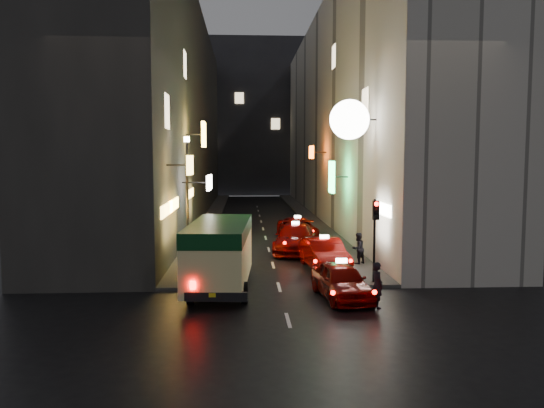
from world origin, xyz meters
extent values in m
plane|color=black|center=(0.00, 0.00, 0.00)|extent=(120.00, 120.00, 0.00)
cube|color=#373532|center=(-8.00, 34.00, 9.00)|extent=(6.00, 52.00, 18.00)
cube|color=#FFCA59|center=(-3.92, 11.60, 5.02)|extent=(0.18, 1.46, 0.90)
cube|color=white|center=(-3.43, 17.65, 3.93)|extent=(0.18, 2.44, 0.85)
cube|color=yellow|center=(-3.89, 19.94, 6.77)|extent=(0.18, 1.52, 1.55)
cube|color=#FFCA59|center=(-4.98, 11.28, 3.00)|extent=(0.10, 3.42, 0.55)
cube|color=yellow|center=(-4.98, 13.69, 3.00)|extent=(0.10, 3.34, 0.55)
cube|color=#FFCA59|center=(-4.98, 22.19, 3.00)|extent=(0.10, 3.44, 0.55)
cube|color=#FFE5B2|center=(-4.99, 12.00, 7.50)|extent=(0.06, 1.30, 1.60)
cube|color=#FFE5B2|center=(-4.99, 20.00, 11.00)|extent=(0.06, 1.30, 1.60)
cube|color=beige|center=(8.00, 34.00, 9.00)|extent=(6.00, 52.00, 18.00)
cylinder|color=white|center=(3.69, 12.60, 7.20)|extent=(1.92, 0.18, 1.92)
cube|color=#32FD70|center=(3.98, 19.37, 4.17)|extent=(0.18, 1.34, 1.96)
cube|color=#EF4E0B|center=(3.83, 28.07, 5.77)|extent=(0.18, 1.64, 1.00)
cube|color=white|center=(4.98, 10.94, 3.00)|extent=(0.10, 2.63, 0.55)
cube|color=#FFE5B2|center=(4.99, 15.00, 8.20)|extent=(0.06, 1.30, 1.60)
cube|color=#FFE5B2|center=(4.99, 25.00, 12.50)|extent=(0.06, 1.30, 1.60)
cube|color=#2E2E33|center=(0.00, 66.00, 11.00)|extent=(30.00, 10.00, 22.00)
cube|color=#403D3B|center=(-4.25, 34.00, 0.07)|extent=(1.50, 52.00, 0.15)
cube|color=#403D3B|center=(4.25, 34.00, 0.07)|extent=(1.50, 52.00, 0.15)
cube|color=#F1E997|center=(-2.42, 8.15, 1.57)|extent=(2.65, 6.50, 2.33)
cube|color=#0A3617|center=(-2.42, 8.15, 2.47)|extent=(2.67, 6.52, 0.58)
cube|color=black|center=(-2.42, 8.47, 1.80)|extent=(2.51, 3.96, 0.53)
cube|color=black|center=(-2.42, 5.02, 0.56)|extent=(2.19, 0.33, 0.32)
cube|color=#FF0A05|center=(-3.22, 4.95, 0.99)|extent=(0.19, 0.06, 0.30)
cube|color=#FF0A05|center=(-1.63, 4.95, 0.99)|extent=(0.19, 0.06, 0.30)
cylinder|color=black|center=(-3.42, 10.18, 0.40)|extent=(0.23, 0.81, 0.81)
cylinder|color=black|center=(-1.43, 6.11, 0.40)|extent=(0.23, 0.81, 0.81)
imported|color=#6A0300|center=(2.25, 6.61, 0.80)|extent=(2.71, 5.27, 1.60)
cube|color=white|center=(2.25, 6.61, 1.69)|extent=(0.44, 0.23, 0.16)
sphere|color=#FF0A05|center=(1.54, 4.32, 0.83)|extent=(0.16, 0.16, 0.16)
sphere|color=#FF0A05|center=(2.96, 4.32, 0.83)|extent=(0.16, 0.16, 0.16)
imported|color=#6A0300|center=(2.40, 11.89, 0.87)|extent=(2.84, 5.70, 1.75)
cube|color=white|center=(2.40, 11.89, 1.84)|extent=(0.44, 0.23, 0.16)
sphere|color=#FF0A05|center=(1.63, 9.40, 0.90)|extent=(0.16, 0.16, 0.16)
sphere|color=#FF0A05|center=(3.18, 9.40, 0.90)|extent=(0.16, 0.16, 0.16)
imported|color=#6A0300|center=(1.48, 16.69, 0.92)|extent=(3.31, 6.09, 1.84)
cube|color=white|center=(1.48, 16.69, 1.93)|extent=(0.44, 0.25, 0.16)
sphere|color=#FF0A05|center=(0.66, 14.07, 0.94)|extent=(0.16, 0.16, 0.16)
sphere|color=#FF0A05|center=(2.29, 14.07, 0.94)|extent=(0.16, 0.16, 0.16)
imported|color=#6A0300|center=(2.10, 21.49, 0.81)|extent=(2.31, 5.16, 1.61)
cube|color=white|center=(2.10, 21.49, 1.70)|extent=(0.43, 0.20, 0.16)
sphere|color=#FF0A05|center=(1.38, 19.19, 0.83)|extent=(0.16, 0.16, 0.16)
sphere|color=#FF0A05|center=(2.81, 19.19, 0.83)|extent=(0.16, 0.16, 0.16)
imported|color=black|center=(3.30, 5.30, 0.94)|extent=(0.54, 0.70, 1.88)
imported|color=black|center=(4.15, 12.39, 1.02)|extent=(0.77, 0.72, 1.75)
cylinder|color=black|center=(4.00, 8.60, 1.90)|extent=(0.10, 0.10, 3.50)
cube|color=black|center=(4.00, 8.42, 3.20)|extent=(0.26, 0.18, 0.80)
sphere|color=#FF0A05|center=(4.00, 8.31, 3.47)|extent=(0.18, 0.18, 0.18)
sphere|color=black|center=(4.00, 8.31, 3.20)|extent=(0.17, 0.17, 0.17)
sphere|color=black|center=(4.00, 8.31, 2.93)|extent=(0.17, 0.17, 0.17)
cylinder|color=black|center=(-4.20, 13.00, 3.15)|extent=(0.12, 0.12, 6.00)
cylinder|color=#FFE5BF|center=(-4.20, 13.00, 6.25)|extent=(0.28, 0.28, 0.25)
camera|label=1|loc=(-1.45, -13.06, 5.38)|focal=35.00mm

